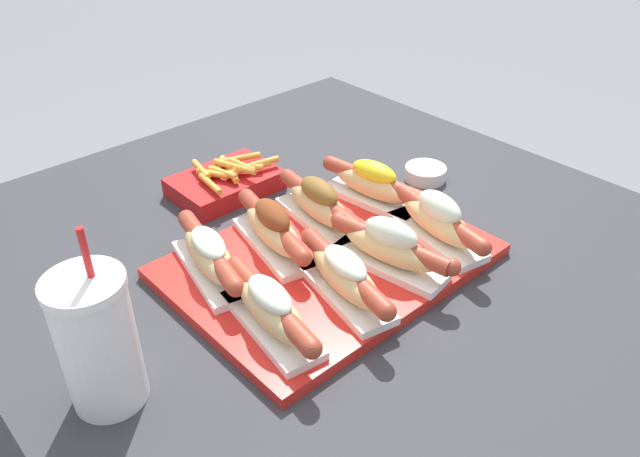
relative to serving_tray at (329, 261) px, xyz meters
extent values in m
cube|color=#333338|center=(0.05, 0.04, -0.37)|extent=(1.04, 1.12, 0.72)
cube|color=red|center=(0.00, 0.00, 0.00)|extent=(0.46, 0.33, 0.02)
cube|color=white|center=(-0.16, -0.07, 0.02)|extent=(0.09, 0.18, 0.01)
ellipsoid|color=#DBB77A|center=(-0.16, -0.07, 0.04)|extent=(0.07, 0.16, 0.04)
cylinder|color=#9E3D28|center=(-0.16, -0.07, 0.05)|extent=(0.05, 0.19, 0.03)
sphere|color=#9E3D28|center=(-0.18, -0.16, 0.05)|extent=(0.03, 0.03, 0.03)
sphere|color=#9E3D28|center=(-0.15, 0.03, 0.05)|extent=(0.03, 0.03, 0.03)
ellipsoid|color=silver|center=(-0.16, -0.07, 0.06)|extent=(0.05, 0.09, 0.03)
cube|color=white|center=(-0.05, -0.08, 0.02)|extent=(0.09, 0.19, 0.01)
ellipsoid|color=#DBB77A|center=(-0.05, -0.08, 0.04)|extent=(0.08, 0.16, 0.04)
cylinder|color=#9E3D28|center=(-0.05, -0.08, 0.05)|extent=(0.06, 0.19, 0.03)
sphere|color=#9E3D28|center=(-0.07, -0.17, 0.05)|extent=(0.03, 0.03, 0.03)
sphere|color=#9E3D28|center=(-0.03, 0.01, 0.05)|extent=(0.03, 0.03, 0.03)
ellipsoid|color=silver|center=(-0.05, -0.08, 0.06)|extent=(0.06, 0.09, 0.03)
cube|color=white|center=(0.05, -0.08, 0.02)|extent=(0.09, 0.18, 0.01)
ellipsoid|color=#DBB77A|center=(0.05, -0.08, 0.04)|extent=(0.07, 0.16, 0.04)
cylinder|color=#9E3D28|center=(0.05, -0.08, 0.05)|extent=(0.06, 0.19, 0.03)
sphere|color=#9E3D28|center=(0.07, -0.17, 0.05)|extent=(0.03, 0.03, 0.03)
sphere|color=#9E3D28|center=(0.04, 0.02, 0.05)|extent=(0.03, 0.03, 0.03)
ellipsoid|color=silver|center=(0.05, -0.08, 0.07)|extent=(0.05, 0.09, 0.04)
cube|color=white|center=(0.15, -0.08, 0.02)|extent=(0.09, 0.19, 0.01)
ellipsoid|color=#DBB77A|center=(0.15, -0.08, 0.04)|extent=(0.08, 0.16, 0.04)
cylinder|color=#9E3D28|center=(0.15, -0.08, 0.05)|extent=(0.06, 0.19, 0.03)
sphere|color=#9E3D28|center=(0.14, -0.17, 0.05)|extent=(0.03, 0.03, 0.03)
sphere|color=#9E3D28|center=(0.17, 0.01, 0.05)|extent=(0.03, 0.03, 0.03)
ellipsoid|color=silver|center=(0.15, -0.08, 0.07)|extent=(0.06, 0.09, 0.04)
cube|color=white|center=(-0.15, 0.08, 0.02)|extent=(0.10, 0.19, 0.01)
ellipsoid|color=#DBB77A|center=(-0.15, 0.08, 0.04)|extent=(0.08, 0.16, 0.04)
cylinder|color=#9E3D28|center=(-0.15, 0.08, 0.05)|extent=(0.07, 0.19, 0.03)
sphere|color=#9E3D28|center=(-0.18, -0.01, 0.05)|extent=(0.03, 0.03, 0.03)
sphere|color=#9E3D28|center=(-0.13, 0.18, 0.05)|extent=(0.03, 0.03, 0.03)
ellipsoid|color=silver|center=(-0.15, 0.08, 0.06)|extent=(0.06, 0.09, 0.02)
cube|color=white|center=(-0.05, 0.07, 0.02)|extent=(0.10, 0.19, 0.01)
ellipsoid|color=#DBB77A|center=(-0.05, 0.07, 0.04)|extent=(0.08, 0.16, 0.04)
cylinder|color=#9E3D28|center=(-0.05, 0.07, 0.05)|extent=(0.07, 0.19, 0.03)
sphere|color=#9E3D28|center=(-0.07, -0.02, 0.05)|extent=(0.03, 0.03, 0.03)
sphere|color=#9E3D28|center=(-0.03, 0.17, 0.05)|extent=(0.03, 0.03, 0.03)
ellipsoid|color=brown|center=(-0.05, 0.07, 0.07)|extent=(0.06, 0.09, 0.04)
cube|color=white|center=(0.05, 0.08, 0.02)|extent=(0.08, 0.18, 0.01)
ellipsoid|color=#DBB77A|center=(0.05, 0.08, 0.04)|extent=(0.07, 0.16, 0.04)
cylinder|color=#9E3D28|center=(0.05, 0.08, 0.05)|extent=(0.05, 0.19, 0.03)
sphere|color=#9E3D28|center=(0.04, -0.02, 0.05)|extent=(0.03, 0.03, 0.03)
sphere|color=#9E3D28|center=(0.07, 0.17, 0.05)|extent=(0.03, 0.03, 0.03)
ellipsoid|color=brown|center=(0.05, 0.08, 0.07)|extent=(0.05, 0.09, 0.04)
cube|color=white|center=(0.16, 0.07, 0.02)|extent=(0.08, 0.18, 0.01)
ellipsoid|color=#DBB77A|center=(0.16, 0.07, 0.04)|extent=(0.07, 0.16, 0.04)
cylinder|color=#9E3D28|center=(0.16, 0.07, 0.05)|extent=(0.05, 0.19, 0.03)
sphere|color=#9E3D28|center=(0.18, -0.03, 0.05)|extent=(0.03, 0.03, 0.03)
sphere|color=#9E3D28|center=(0.15, 0.16, 0.05)|extent=(0.03, 0.03, 0.03)
ellipsoid|color=yellow|center=(0.16, 0.07, 0.07)|extent=(0.05, 0.09, 0.03)
cylinder|color=silver|center=(0.32, 0.08, 0.00)|extent=(0.08, 0.08, 0.03)
cylinder|color=beige|center=(0.32, 0.08, 0.01)|extent=(0.06, 0.06, 0.01)
cylinder|color=white|center=(-0.36, -0.01, 0.07)|extent=(0.09, 0.09, 0.16)
cylinder|color=white|center=(-0.36, -0.01, 0.16)|extent=(0.09, 0.09, 0.01)
cylinder|color=red|center=(-0.35, -0.01, 0.19)|extent=(0.01, 0.01, 0.06)
cube|color=#B21919|center=(0.01, 0.29, 0.01)|extent=(0.19, 0.13, 0.03)
cylinder|color=gold|center=(-0.01, 0.29, 0.04)|extent=(0.04, 0.06, 0.01)
cylinder|color=gold|center=(0.03, 0.31, 0.03)|extent=(0.07, 0.01, 0.01)
cylinder|color=gold|center=(0.02, 0.31, 0.03)|extent=(0.05, 0.05, 0.01)
cylinder|color=gold|center=(0.04, 0.27, 0.04)|extent=(0.05, 0.05, 0.01)
cylinder|color=gold|center=(0.00, 0.28, 0.04)|extent=(0.03, 0.06, 0.01)
cylinder|color=gold|center=(-0.02, 0.31, 0.04)|extent=(0.02, 0.07, 0.01)
cylinder|color=gold|center=(0.02, 0.27, 0.03)|extent=(0.03, 0.06, 0.01)
cylinder|color=gold|center=(0.04, 0.26, 0.04)|extent=(0.09, 0.03, 0.01)
cylinder|color=gold|center=(0.06, 0.26, 0.04)|extent=(0.09, 0.03, 0.01)
cylinder|color=gold|center=(0.04, 0.27, 0.05)|extent=(0.02, 0.06, 0.01)
cylinder|color=gold|center=(0.03, 0.27, 0.04)|extent=(0.04, 0.08, 0.01)
cylinder|color=gold|center=(-0.03, 0.26, 0.04)|extent=(0.02, 0.07, 0.01)
cylinder|color=gold|center=(0.06, 0.30, 0.04)|extent=(0.07, 0.03, 0.01)
camera|label=1|loc=(-0.52, -0.55, 0.56)|focal=35.00mm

